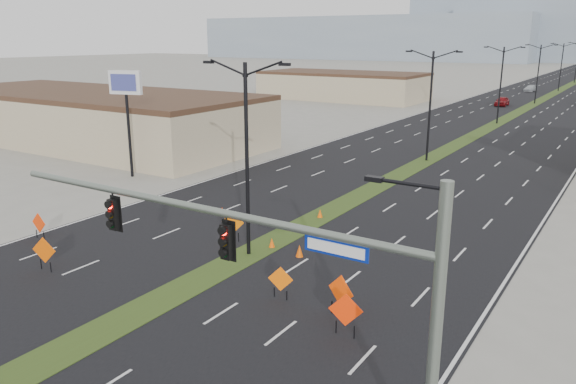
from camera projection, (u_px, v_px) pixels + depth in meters
The scene contains 26 objects.
ground at pixel (50, 359), 20.13m from camera, with size 600.00×600.00×0.00m, color gray.
road_surface at pixel (538, 102), 101.34m from camera, with size 25.00×400.00×0.02m, color black.
median_strip at pixel (538, 102), 101.34m from camera, with size 2.00×400.00×0.04m, color #37481A.
building_sw_near at pixel (90, 119), 62.02m from camera, with size 40.00×16.00×5.00m, color tan.
building_sw_far at pixel (343, 87), 105.19m from camera, with size 30.00×14.00×4.50m, color tan.
mesa_west at pixel (363, 38), 306.94m from camera, with size 180.00×50.00×22.00m, color #8291A1.
mesa_backdrop at pixel (554, 28), 291.34m from camera, with size 140.00×50.00×32.00m, color #8291A1.
signal_mast at pixel (278, 268), 16.04m from camera, with size 16.30×0.60×8.00m.
streetlight_0 at pixel (247, 155), 28.44m from camera, with size 5.15×0.24×10.02m.
streetlight_1 at pixel (430, 103), 51.18m from camera, with size 5.15×0.24×10.02m.
streetlight_2 at pixel (501, 83), 73.92m from camera, with size 5.15×0.24×10.02m.
streetlight_3 at pixel (538, 72), 96.66m from camera, with size 5.15×0.24×10.02m.
streetlight_4 at pixel (561, 66), 119.39m from camera, with size 5.15×0.24×10.02m.
car_left at pixel (502, 101), 94.70m from camera, with size 1.82×4.53×1.54m, color maroon.
car_far at pixel (530, 88), 120.06m from camera, with size 1.81×4.44×1.29m, color #B6BBC0.
construction_sign_0 at pixel (39, 224), 31.95m from camera, with size 1.16×0.05×1.55m.
construction_sign_1 at pixel (44, 251), 27.49m from camera, with size 1.28×0.42×1.76m.
construction_sign_2 at pixel (233, 223), 31.64m from camera, with size 1.26×0.47×1.76m.
construction_sign_3 at pixel (280, 280), 24.58m from camera, with size 1.09×0.38×1.51m.
construction_sign_4 at pixel (346, 311), 21.42m from camera, with size 1.28×0.46×1.78m.
construction_sign_5 at pixel (341, 292), 22.98m from camera, with size 1.33×0.43×1.83m.
cone_0 at pixel (299, 251), 29.45m from camera, with size 0.40×0.40×0.67m, color #E45004.
cone_1 at pixel (272, 243), 30.72m from camera, with size 0.35×0.35×0.58m, color #FF5705.
cone_2 at pixel (320, 214), 35.84m from camera, with size 0.35×0.35×0.59m, color #F25805.
cone_3 at pixel (222, 211), 36.44m from camera, with size 0.32×0.32×0.53m, color #EB3704.
pole_sign_west at pixel (126, 91), 44.81m from camera, with size 2.81×1.09×8.65m.
Camera 1 is at (16.81, -10.39, 11.15)m, focal length 35.00 mm.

